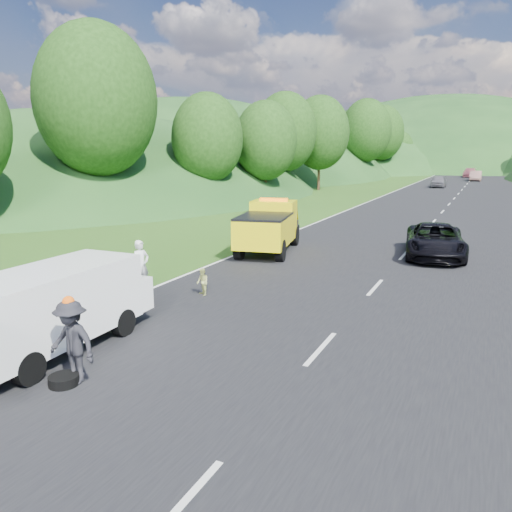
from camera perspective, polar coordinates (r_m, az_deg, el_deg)
The scene contains 15 objects.
ground at distance 15.01m, azimuth -1.18°, elevation -6.07°, with size 320.00×320.00×0.00m, color #38661E.
road_surface at distance 53.07m, azimuth 21.72°, elevation 6.12°, with size 14.00×200.00×0.02m, color black.
tree_line_left at distance 77.20m, azimuth 6.17°, elevation 8.46°, with size 14.00×140.00×14.00m, color #2B591A, non-canonical shape.
hills_backdrop at distance 147.53m, azimuth 25.71°, elevation 9.01°, with size 201.00×288.60×44.00m, color #2D5B23, non-canonical shape.
tow_truck at distance 23.14m, azimuth 1.51°, elevation 3.36°, with size 3.17×5.92×2.42m.
white_van at distance 12.54m, azimuth -22.08°, elevation -5.22°, with size 3.09×5.70×2.00m.
woman at distance 17.34m, azimuth -12.87°, elevation -3.88°, with size 0.63×0.46×1.71m, color silver.
child at distance 16.42m, azimuth -6.11°, elevation -4.54°, with size 0.44×0.34×0.90m, color #BEC669.
worker at distance 11.11m, azimuth -19.97°, elevation -13.52°, with size 1.13×0.65×1.74m, color black.
suitcase at distance 17.43m, azimuth -15.65°, elevation -2.85°, with size 0.40×0.22×0.64m, color brown.
spare_tire at distance 11.09m, azimuth -21.07°, elevation -13.67°, with size 0.60×0.60×0.20m, color black.
passing_suv at distance 23.52m, azimuth 19.66°, elevation -0.13°, with size 2.42×5.26×1.46m, color black.
dist_car_a at distance 68.55m, azimuth 20.13°, elevation 7.37°, with size 1.75×4.36×1.49m, color #545459.
dist_car_b at distance 85.18m, azimuth 23.78°, elevation 7.85°, with size 1.62×4.64×1.53m, color #7F5954.
dist_car_c at distance 96.46m, azimuth 23.22°, elevation 8.26°, with size 2.20×5.41×1.57m, color #9C4E5A.
Camera 1 is at (6.38, -12.76, 4.65)m, focal length 35.00 mm.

